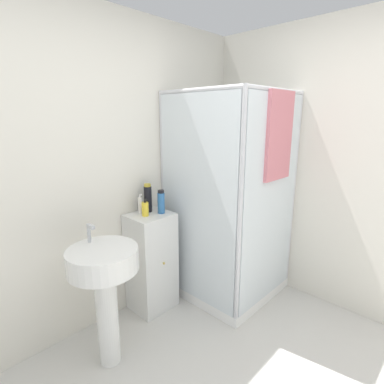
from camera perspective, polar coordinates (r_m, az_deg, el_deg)
wall_back at (r=2.40m, az=-20.59°, el=2.52°), size 6.40×0.06×2.50m
shower_enclosure at (r=2.92m, az=7.36°, el=-9.62°), size 0.91×0.94×1.92m
vanity_cabinet at (r=2.76m, az=-7.72°, el=-13.01°), size 0.37×0.34×0.89m
sink at (r=2.15m, az=-16.35°, el=-15.57°), size 0.46×0.46×1.00m
soap_dispenser at (r=2.53m, az=-8.90°, el=-3.19°), size 0.06×0.06×0.15m
shampoo_bottle_tall_black at (r=2.63m, az=-8.40°, el=-1.16°), size 0.07×0.07×0.25m
shampoo_bottle_blue at (r=2.58m, az=-5.90°, el=-1.92°), size 0.06×0.06×0.20m
lotion_bottle_white at (r=2.61m, az=-9.80°, el=-2.42°), size 0.04×0.04×0.17m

